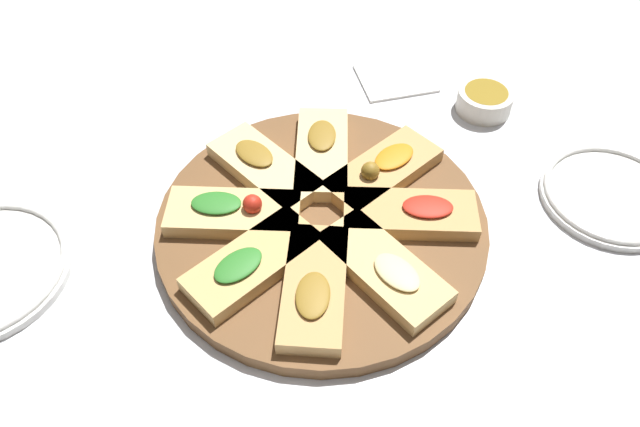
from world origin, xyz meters
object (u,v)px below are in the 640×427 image
Objects in this scene: serving_board at (320,224)px; dipping_bowl at (483,100)px; plate_left at (610,195)px; napkin_stack at (394,77)px.

serving_board is 0.35m from dipping_bowl.
dipping_bowl reaches higher than plate_left.
serving_board reaches higher than plate_left.
napkin_stack is at bearing -30.47° from dipping_bowl.
serving_board reaches higher than napkin_stack.
dipping_bowl reaches higher than napkin_stack.
dipping_bowl is at bearing -135.60° from serving_board.
plate_left reaches higher than napkin_stack.
plate_left is at bearing 126.78° from dipping_bowl.
serving_board is at bearing 69.43° from napkin_stack.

